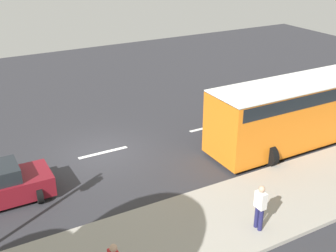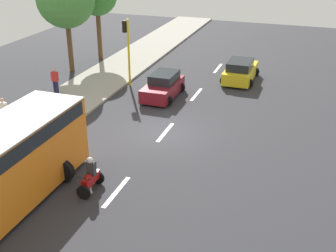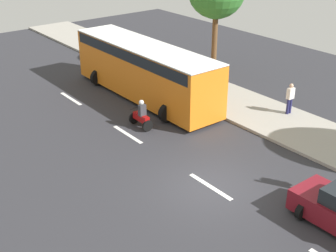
% 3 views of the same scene
% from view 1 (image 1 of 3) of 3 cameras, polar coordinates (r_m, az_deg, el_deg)
% --- Properties ---
extents(ground_plane, '(40.00, 60.00, 0.10)m').
position_cam_1_polar(ground_plane, '(20.14, -8.73, -3.70)').
color(ground_plane, '#2D2D33').
extents(sidewalk, '(4.00, 60.00, 0.15)m').
position_cam_1_polar(sidewalk, '(14.71, 1.37, -14.59)').
color(sidewalk, '#9E998E').
rests_on(sidewalk, ground).
extents(lane_stripe_mid, '(0.20, 2.40, 0.01)m').
position_cam_1_polar(lane_stripe_mid, '(20.11, -8.74, -3.56)').
color(lane_stripe_mid, white).
rests_on(lane_stripe_mid, ground).
extents(lane_stripe_south, '(0.20, 2.40, 0.01)m').
position_cam_1_polar(lane_stripe_south, '(22.60, 5.58, -0.14)').
color(lane_stripe_south, white).
rests_on(lane_stripe_south, ground).
extents(lane_stripe_far_south, '(0.20, 2.40, 0.01)m').
position_cam_1_polar(lane_stripe_far_south, '(26.24, 16.50, 2.49)').
color(lane_stripe_far_south, white).
rests_on(lane_stripe_far_south, ground).
extents(city_bus, '(3.20, 11.00, 3.16)m').
position_cam_1_polar(city_bus, '(21.61, 18.91, 2.74)').
color(city_bus, orange).
rests_on(city_bus, ground).
extents(motorcycle, '(0.60, 1.30, 1.53)m').
position_cam_1_polar(motorcycle, '(21.73, 7.68, 0.56)').
color(motorcycle, black).
rests_on(motorcycle, ground).
extents(pedestrian_near_signal, '(0.40, 0.24, 1.69)m').
position_cam_1_polar(pedestrian_near_signal, '(14.68, 12.33, -10.52)').
color(pedestrian_near_signal, '#1E1E4C').
rests_on(pedestrian_near_signal, sidewalk).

